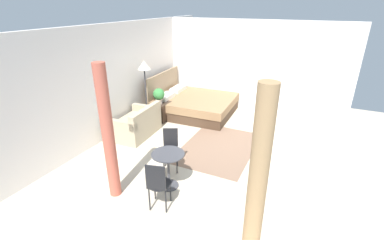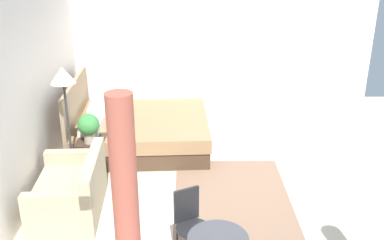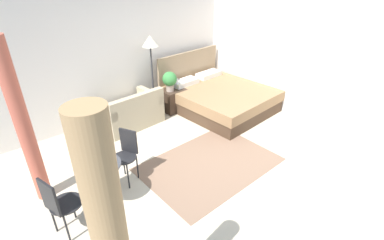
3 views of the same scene
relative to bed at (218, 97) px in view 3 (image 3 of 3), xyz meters
name	(u,v)px [view 3 (image 3 of 3)]	position (x,y,z in m)	size (l,w,h in m)	color
ground_plane	(214,163)	(-1.65, -1.50, -0.30)	(8.52, 8.64, 0.02)	beige
wall_back	(125,54)	(-1.65, 1.32, 1.09)	(8.52, 0.12, 2.76)	silver
wall_right	(308,57)	(1.10, -1.50, 1.09)	(0.12, 5.64, 2.76)	silver
area_rug	(210,164)	(-1.75, -1.49, -0.29)	(2.29, 1.62, 0.01)	#7F604C
bed	(218,97)	(0.00, 0.00, 0.00)	(2.07, 2.35, 1.20)	#473323
couch	(130,113)	(-2.03, 0.67, -0.01)	(1.33, 0.90, 0.79)	tan
nightstand	(174,100)	(-0.88, 0.63, -0.03)	(0.54, 0.43, 0.53)	#38281E
potted_plant	(170,80)	(-0.98, 0.62, 0.51)	(0.33, 0.33, 0.46)	tan
vase	(176,84)	(-0.76, 0.66, 0.35)	(0.10, 0.10, 0.22)	silver
floor_lamp	(151,49)	(-1.30, 0.83, 1.23)	(0.35, 0.35, 1.80)	#2D2D33
balcony_table	(101,177)	(-3.55, -1.16, 0.20)	(0.60, 0.60, 0.71)	#3F3F44
cafe_chair_near_window	(127,151)	(-2.99, -0.89, 0.24)	(0.50, 0.50, 0.87)	black
cafe_chair_near_couch	(58,202)	(-4.17, -1.32, 0.25)	(0.49, 0.49, 0.90)	black
curtain_right	(24,127)	(-4.16, -0.40, 0.91)	(0.20, 0.20, 2.39)	#C15B47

